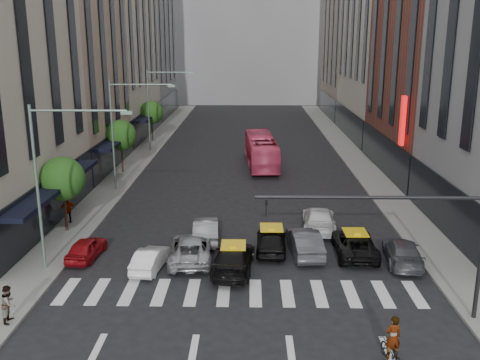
# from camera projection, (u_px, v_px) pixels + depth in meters

# --- Properties ---
(ground) EXTENTS (160.00, 160.00, 0.00)m
(ground) POSITION_uv_depth(u_px,v_px,m) (243.00, 307.00, 25.48)
(ground) COLOR black
(ground) RESTS_ON ground
(sidewalk_left) EXTENTS (3.00, 96.00, 0.15)m
(sidewalk_left) POSITION_uv_depth(u_px,v_px,m) (135.00, 163.00, 54.67)
(sidewalk_left) COLOR slate
(sidewalk_left) RESTS_ON ground
(sidewalk_right) EXTENTS (3.00, 96.00, 0.15)m
(sidewalk_right) POSITION_uv_depth(u_px,v_px,m) (360.00, 164.00, 54.25)
(sidewalk_right) COLOR slate
(sidewalk_right) RESTS_ON ground
(building_left_b) EXTENTS (8.00, 16.00, 24.00)m
(building_left_b) POSITION_uv_depth(u_px,v_px,m) (65.00, 43.00, 49.78)
(building_left_b) COLOR tan
(building_left_b) RESTS_ON ground
(building_left_d) EXTENTS (8.00, 18.00, 30.00)m
(building_left_d) POSITION_uv_depth(u_px,v_px,m) (142.00, 22.00, 84.77)
(building_left_d) COLOR gray
(building_left_d) RESTS_ON ground
(building_right_b) EXTENTS (8.00, 18.00, 26.00)m
(building_right_b) POSITION_uv_depth(u_px,v_px,m) (437.00, 32.00, 47.94)
(building_right_b) COLOR brown
(building_right_b) RESTS_ON ground
(building_right_d) EXTENTS (8.00, 18.00, 28.00)m
(building_right_d) POSITION_uv_depth(u_px,v_px,m) (356.00, 28.00, 84.40)
(building_right_d) COLOR tan
(building_right_d) RESTS_ON ground
(building_far) EXTENTS (30.00, 10.00, 36.00)m
(building_far) POSITION_uv_depth(u_px,v_px,m) (249.00, 9.00, 103.02)
(building_far) COLOR gray
(building_far) RESTS_ON ground
(tree_near) EXTENTS (2.88, 2.88, 4.95)m
(tree_near) POSITION_uv_depth(u_px,v_px,m) (63.00, 179.00, 34.43)
(tree_near) COLOR black
(tree_near) RESTS_ON sidewalk_left
(tree_mid) EXTENTS (2.88, 2.88, 4.95)m
(tree_mid) POSITION_uv_depth(u_px,v_px,m) (121.00, 135.00, 49.89)
(tree_mid) COLOR black
(tree_mid) RESTS_ON sidewalk_left
(tree_far) EXTENTS (2.88, 2.88, 4.95)m
(tree_far) POSITION_uv_depth(u_px,v_px,m) (151.00, 113.00, 65.35)
(tree_far) COLOR black
(tree_far) RESTS_ON sidewalk_left
(streetlamp_near) EXTENTS (5.38, 0.25, 9.00)m
(streetlamp_near) POSITION_uv_depth(u_px,v_px,m) (53.00, 167.00, 28.02)
(streetlamp_near) COLOR gray
(streetlamp_near) RESTS_ON sidewalk_left
(streetlamp_mid) EXTENTS (5.38, 0.25, 9.00)m
(streetlamp_mid) POSITION_uv_depth(u_px,v_px,m) (123.00, 121.00, 43.48)
(streetlamp_mid) COLOR gray
(streetlamp_mid) RESTS_ON sidewalk_left
(streetlamp_far) EXTENTS (5.38, 0.25, 9.00)m
(streetlamp_far) POSITION_uv_depth(u_px,v_px,m) (157.00, 99.00, 58.95)
(streetlamp_far) COLOR gray
(streetlamp_far) RESTS_ON sidewalk_left
(traffic_signal) EXTENTS (10.10, 0.20, 6.00)m
(traffic_signal) POSITION_uv_depth(u_px,v_px,m) (420.00, 227.00, 23.23)
(traffic_signal) COLOR black
(traffic_signal) RESTS_ON ground
(liberty_sign) EXTENTS (0.30, 0.70, 4.00)m
(liberty_sign) POSITION_uv_depth(u_px,v_px,m) (403.00, 121.00, 43.04)
(liberty_sign) COLOR red
(liberty_sign) RESTS_ON ground
(car_red) EXTENTS (1.80, 3.78, 1.25)m
(car_red) POSITION_uv_depth(u_px,v_px,m) (86.00, 248.00, 31.03)
(car_red) COLOR maroon
(car_red) RESTS_ON ground
(car_white_front) EXTENTS (1.79, 3.84, 1.22)m
(car_white_front) POSITION_uv_depth(u_px,v_px,m) (150.00, 259.00, 29.55)
(car_white_front) COLOR white
(car_white_front) RESTS_ON ground
(car_silver) EXTENTS (2.83, 5.41, 1.45)m
(car_silver) POSITION_uv_depth(u_px,v_px,m) (191.00, 248.00, 30.74)
(car_silver) COLOR #A1A2A7
(car_silver) RESTS_ON ground
(taxi_left) EXTENTS (2.49, 5.30, 1.50)m
(taxi_left) POSITION_uv_depth(u_px,v_px,m) (233.00, 258.00, 29.29)
(taxi_left) COLOR black
(taxi_left) RESTS_ON ground
(taxi_center) EXTENTS (1.94, 4.46, 1.50)m
(taxi_center) POSITION_uv_depth(u_px,v_px,m) (271.00, 240.00, 31.98)
(taxi_center) COLOR black
(taxi_center) RESTS_ON ground
(car_grey_mid) EXTENTS (2.04, 4.78, 1.53)m
(car_grey_mid) POSITION_uv_depth(u_px,v_px,m) (304.00, 242.00, 31.58)
(car_grey_mid) COLOR #404248
(car_grey_mid) RESTS_ON ground
(taxi_right) EXTENTS (2.43, 5.04, 1.38)m
(taxi_right) POSITION_uv_depth(u_px,v_px,m) (355.00, 244.00, 31.51)
(taxi_right) COLOR black
(taxi_right) RESTS_ON ground
(car_grey_curb) EXTENTS (2.45, 4.84, 1.35)m
(car_grey_curb) POSITION_uv_depth(u_px,v_px,m) (403.00, 252.00, 30.34)
(car_grey_curb) COLOR #47484F
(car_grey_curb) RESTS_ON ground
(car_row2_left) EXTENTS (1.84, 4.54, 1.46)m
(car_row2_left) POSITION_uv_depth(u_px,v_px,m) (206.00, 230.00, 33.72)
(car_row2_left) COLOR gray
(car_row2_left) RESTS_ON ground
(car_row2_right) EXTENTS (2.47, 5.25, 1.48)m
(car_row2_right) POSITION_uv_depth(u_px,v_px,m) (319.00, 219.00, 35.71)
(car_row2_right) COLOR white
(car_row2_right) RESTS_ON ground
(bus) EXTENTS (3.34, 11.39, 3.13)m
(bus) POSITION_uv_depth(u_px,v_px,m) (261.00, 151.00, 53.42)
(bus) COLOR #E5436D
(bus) RESTS_ON ground
(motorcycle) EXTENTS (1.04, 1.88, 0.94)m
(motorcycle) POSITION_uv_depth(u_px,v_px,m) (392.00, 353.00, 20.96)
(motorcycle) COLOR black
(motorcycle) RESTS_ON ground
(rider) EXTENTS (0.75, 0.58, 1.81)m
(rider) POSITION_uv_depth(u_px,v_px,m) (394.00, 321.00, 20.60)
(rider) COLOR gray
(rider) RESTS_ON motorcycle
(pedestrian_near) EXTENTS (0.70, 0.87, 1.73)m
(pedestrian_near) POSITION_uv_depth(u_px,v_px,m) (9.00, 304.00, 23.71)
(pedestrian_near) COLOR gray
(pedestrian_near) RESTS_ON sidewalk_left
(pedestrian_far) EXTENTS (1.18, 0.88, 1.86)m
(pedestrian_far) POSITION_uv_depth(u_px,v_px,m) (68.00, 210.00, 36.48)
(pedestrian_far) COLOR gray
(pedestrian_far) RESTS_ON sidewalk_left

